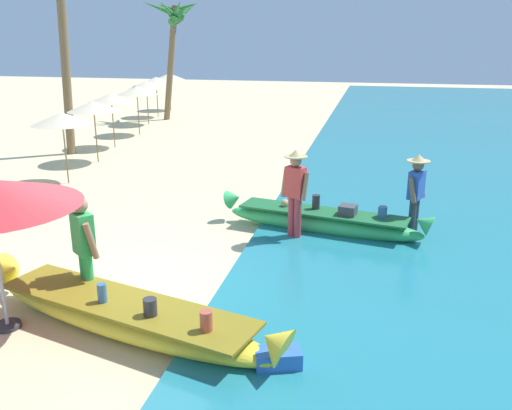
{
  "coord_description": "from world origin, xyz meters",
  "views": [
    {
      "loc": [
        3.77,
        -7.21,
        3.85
      ],
      "look_at": [
        1.73,
        1.98,
        0.9
      ],
      "focal_mm": 38.21,
      "sensor_mm": 36.0,
      "label": 1
    }
  ],
  "objects": [
    {
      "name": "ground_plane",
      "position": [
        0.0,
        0.0,
        0.0
      ],
      "size": [
        80.0,
        80.0,
        0.0
      ],
      "primitive_type": "plane",
      "color": "beige"
    },
    {
      "name": "boat_yellow_foreground",
      "position": [
        0.64,
        -1.22,
        0.25
      ],
      "size": [
        4.85,
        2.0,
        0.76
      ],
      "color": "yellow",
      "rests_on": "ground"
    },
    {
      "name": "boat_green_midground",
      "position": [
        2.83,
        3.17,
        0.27
      ],
      "size": [
        4.31,
        1.43,
        0.77
      ],
      "color": "#38B760",
      "rests_on": "ground"
    },
    {
      "name": "person_vendor_hatted",
      "position": [
        2.34,
        2.65,
        1.05
      ],
      "size": [
        0.58,
        0.44,
        1.81
      ],
      "color": "#B2383D",
      "rests_on": "ground"
    },
    {
      "name": "person_tourist_customer",
      "position": [
        -0.23,
        -0.62,
        0.94
      ],
      "size": [
        0.56,
        0.5,
        1.67
      ],
      "color": "green",
      "rests_on": "ground"
    },
    {
      "name": "person_vendor_assistant",
      "position": [
        4.6,
        3.34,
        0.97
      ],
      "size": [
        0.44,
        0.58,
        1.68
      ],
      "color": "#333842",
      "rests_on": "ground"
    },
    {
      "name": "parasol_row_0",
      "position": [
        -4.29,
        5.61,
        1.75
      ],
      "size": [
        1.6,
        1.6,
        1.91
      ],
      "color": "#8E6B47",
      "rests_on": "ground"
    },
    {
      "name": "parasol_row_1",
      "position": [
        -4.75,
        8.13,
        1.75
      ],
      "size": [
        1.6,
        1.6,
        1.91
      ],
      "color": "#8E6B47",
      "rests_on": "ground"
    },
    {
      "name": "parasol_row_2",
      "position": [
        -5.31,
        10.4,
        1.75
      ],
      "size": [
        1.6,
        1.6,
        1.91
      ],
      "color": "#8E6B47",
      "rests_on": "ground"
    },
    {
      "name": "parasol_row_3",
      "position": [
        -5.52,
        12.98,
        1.75
      ],
      "size": [
        1.6,
        1.6,
        1.91
      ],
      "color": "#8E6B47",
      "rests_on": "ground"
    },
    {
      "name": "parasol_row_4",
      "position": [
        -6.21,
        15.52,
        1.75
      ],
      "size": [
        1.6,
        1.6,
        1.91
      ],
      "color": "#8E6B47",
      "rests_on": "ground"
    },
    {
      "name": "parasol_row_5",
      "position": [
        -6.7,
        17.79,
        1.75
      ],
      "size": [
        1.6,
        1.6,
        1.91
      ],
      "color": "#8E6B47",
      "rests_on": "ground"
    },
    {
      "name": "parasol_row_6",
      "position": [
        -7.0,
        20.29,
        1.75
      ],
      "size": [
        1.6,
        1.6,
        1.91
      ],
      "color": "#8E6B47",
      "rests_on": "ground"
    },
    {
      "name": "palm_tree_leaning_seaward",
      "position": [
        -5.43,
        17.14,
        4.39
      ],
      "size": [
        2.53,
        2.58,
        5.42
      ],
      "color": "brown",
      "rests_on": "ground"
    },
    {
      "name": "cooler_box",
      "position": [
        2.81,
        -1.7,
        0.15
      ],
      "size": [
        0.61,
        0.46,
        0.31
      ],
      "primitive_type": "cube",
      "rotation": [
        0.0,
        0.0,
        0.33
      ],
      "color": "blue",
      "rests_on": "ground"
    }
  ]
}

